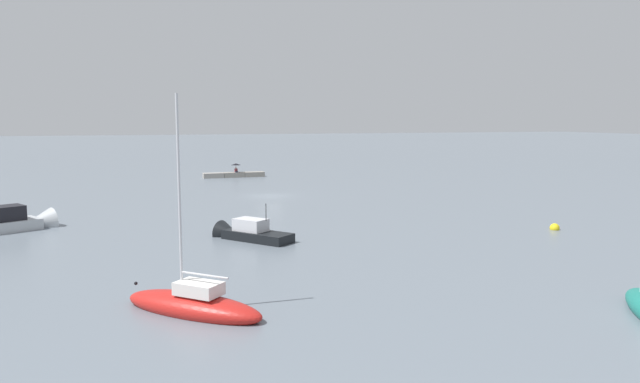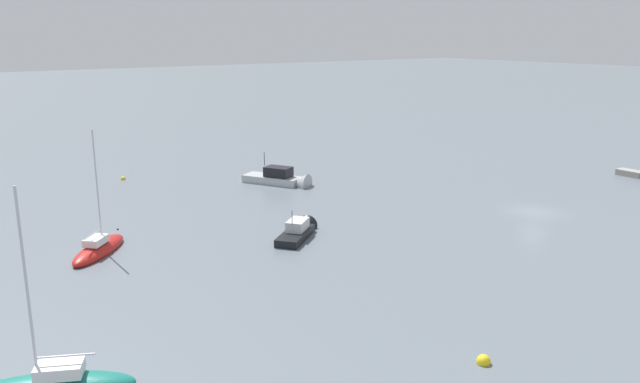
{
  "view_description": "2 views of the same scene",
  "coord_description": "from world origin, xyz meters",
  "px_view_note": "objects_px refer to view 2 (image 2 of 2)",
  "views": [
    {
      "loc": [
        14.23,
        59.43,
        7.98
      ],
      "look_at": [
        -1.44,
        12.19,
        1.86
      ],
      "focal_mm": 33.17,
      "sensor_mm": 36.0,
      "label": 1
    },
    {
      "loc": [
        -33.21,
        47.47,
        15.75
      ],
      "look_at": [
        6.86,
        18.87,
        3.26
      ],
      "focal_mm": 35.42,
      "sensor_mm": 36.0,
      "label": 2
    }
  ],
  "objects_px": {
    "motorboat_grey_near": "(282,180)",
    "mooring_buoy_near": "(123,179)",
    "sailboat_red_mid": "(99,249)",
    "motorboat_black_mid": "(299,232)",
    "mooring_buoy_mid": "(484,361)"
  },
  "relations": [
    {
      "from": "sailboat_red_mid",
      "to": "mooring_buoy_near",
      "type": "height_order",
      "value": "sailboat_red_mid"
    },
    {
      "from": "sailboat_red_mid",
      "to": "mooring_buoy_mid",
      "type": "distance_m",
      "value": 28.94
    },
    {
      "from": "sailboat_red_mid",
      "to": "motorboat_grey_near",
      "type": "height_order",
      "value": "sailboat_red_mid"
    },
    {
      "from": "motorboat_grey_near",
      "to": "motorboat_black_mid",
      "type": "xyz_separation_m",
      "value": [
        -15.57,
        8.23,
        -0.1
      ]
    },
    {
      "from": "motorboat_grey_near",
      "to": "mooring_buoy_near",
      "type": "xyz_separation_m",
      "value": [
        12.0,
        13.08,
        -0.35
      ]
    },
    {
      "from": "motorboat_grey_near",
      "to": "mooring_buoy_mid",
      "type": "relative_size",
      "value": 10.98
    },
    {
      "from": "sailboat_red_mid",
      "to": "motorboat_grey_near",
      "type": "bearing_deg",
      "value": 69.59
    },
    {
      "from": "sailboat_red_mid",
      "to": "mooring_buoy_near",
      "type": "bearing_deg",
      "value": 111.95
    },
    {
      "from": "sailboat_red_mid",
      "to": "motorboat_black_mid",
      "type": "bearing_deg",
      "value": 24.87
    },
    {
      "from": "motorboat_grey_near",
      "to": "motorboat_black_mid",
      "type": "height_order",
      "value": "motorboat_grey_near"
    },
    {
      "from": "motorboat_black_mid",
      "to": "mooring_buoy_near",
      "type": "relative_size",
      "value": 10.39
    },
    {
      "from": "motorboat_black_mid",
      "to": "mooring_buoy_near",
      "type": "distance_m",
      "value": 27.99
    },
    {
      "from": "motorboat_grey_near",
      "to": "mooring_buoy_mid",
      "type": "bearing_deg",
      "value": 43.54
    },
    {
      "from": "motorboat_grey_near",
      "to": "mooring_buoy_near",
      "type": "bearing_deg",
      "value": -71.29
    },
    {
      "from": "sailboat_red_mid",
      "to": "mooring_buoy_near",
      "type": "distance_m",
      "value": 24.35
    }
  ]
}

